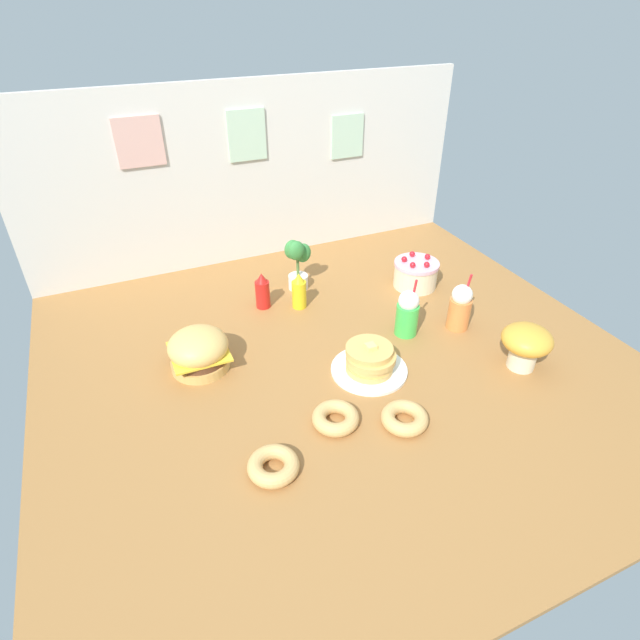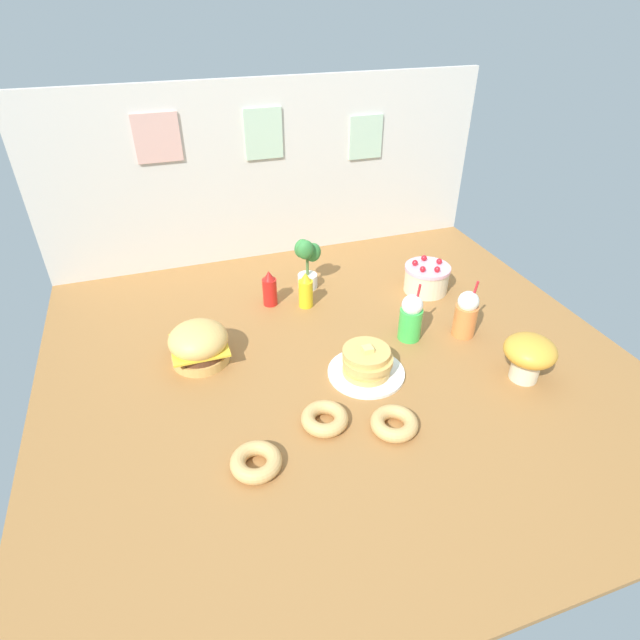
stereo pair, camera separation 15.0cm
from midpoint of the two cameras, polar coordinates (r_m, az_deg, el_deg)
The scene contains 14 objects.
ground_plane at distance 2.04m, azimuth 4.41°, elevation -5.21°, with size 2.31×2.14×0.02m, color #9E6B38.
back_wall at distance 2.72m, azimuth -4.09°, elevation 16.32°, with size 2.31×0.04×0.91m.
burger at distance 2.04m, azimuth -11.47°, elevation -2.73°, with size 0.23×0.23×0.17m.
pancake_stack at distance 1.97m, azimuth 7.48°, elevation -5.02°, with size 0.30×0.30×0.13m.
layer_cake at distance 2.54m, azimuth 13.58°, elevation 4.57°, with size 0.22×0.22×0.16m.
ketchup_bottle at distance 2.36m, azimuth -3.90°, elevation 3.47°, with size 0.07×0.07×0.18m.
mustard_bottle at distance 2.34m, azimuth 0.26°, elevation 3.28°, with size 0.07×0.07×0.18m.
cream_soda_cup at distance 2.16m, azimuth 12.17°, elevation 0.23°, with size 0.10×0.10×0.26m.
orange_float_cup at distance 2.24m, azimuth 18.00°, elevation 0.61°, with size 0.10×0.10×0.26m.
donut_pink_glaze at distance 1.64m, azimuth -4.55°, elevation -15.72°, with size 0.16×0.16×0.05m.
donut_chocolate at distance 1.77m, azimuth 3.00°, elevation -11.08°, with size 0.16×0.16×0.05m.
donut_vanilla at distance 1.78m, azimuth 10.82°, elevation -11.41°, with size 0.16×0.16×0.05m.
potted_plant at distance 2.47m, azimuth 0.29°, elevation 6.60°, with size 0.13×0.11×0.27m.
mushroom_stool at distance 2.08m, azimuth 24.47°, elevation -3.59°, with size 0.19×0.19×0.19m.
Camera 2 is at (-0.59, -1.47, 1.27)m, focal length 28.37 mm.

